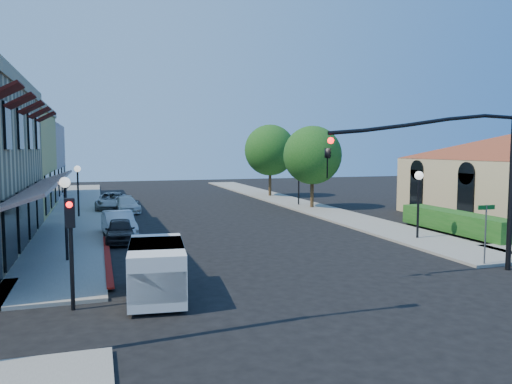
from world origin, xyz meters
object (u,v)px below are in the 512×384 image
object	(u,v)px
lamppost_right_far	(299,173)
lamppost_left_near	(65,197)
lamppost_right_near	(419,187)
street_name_sign	(486,225)
white_van	(157,267)
signal_mast_arm	(466,166)
parked_car_a	(120,231)
cobra_streetlight	(0,124)
parked_car_d	(112,201)
lamppost_left_far	(78,178)
parked_car_c	(126,205)
street_tree_b	(270,150)
secondary_signal	(71,233)
parked_car_b	(119,224)
street_tree_a	(312,155)

from	to	relation	value
lamppost_right_far	lamppost_left_near	bearing A→B (deg)	-136.74
lamppost_right_near	street_name_sign	bearing A→B (deg)	-99.78
lamppost_right_far	white_van	world-z (taller)	lamppost_right_far
lamppost_left_near	white_van	distance (m)	6.96
signal_mast_arm	street_name_sign	world-z (taller)	signal_mast_arm
lamppost_right_far	parked_car_a	size ratio (longest dim) A/B	1.01
signal_mast_arm	cobra_streetlight	xyz separation A→B (m)	(-15.01, -3.50, 1.18)
cobra_streetlight	parked_car_d	distance (m)	28.53
cobra_streetlight	lamppost_left_near	xyz separation A→B (m)	(0.65, 10.00, -2.53)
lamppost_left_near	parked_car_d	bearing A→B (deg)	82.72
cobra_streetlight	parked_car_a	distance (m)	15.05
lamppost_left_far	signal_mast_arm	bearing A→B (deg)	-55.00
lamppost_left_far	parked_car_c	world-z (taller)	lamppost_left_far
street_tree_b	lamppost_right_near	distance (m)	24.07
secondary_signal	lamppost_right_near	size ratio (longest dim) A/B	0.93
parked_car_a	parked_car_b	distance (m)	1.62
street_tree_a	lamppost_right_far	size ratio (longest dim) A/B	1.82
street_tree_a	lamppost_left_near	size ratio (longest dim) A/B	1.82
street_tree_b	signal_mast_arm	distance (m)	30.65
cobra_streetlight	parked_car_d	world-z (taller)	cobra_streetlight
street_name_sign	white_van	bearing A→B (deg)	-178.94
parked_car_d	street_tree_a	bearing A→B (deg)	-9.13
street_tree_a	cobra_streetlight	world-z (taller)	cobra_streetlight
street_name_sign	parked_car_d	distance (m)	27.48
street_tree_b	secondary_signal	world-z (taller)	street_tree_b
lamppost_left_far	parked_car_c	distance (m)	4.39
street_tree_a	parked_car_a	world-z (taller)	street_tree_a
lamppost_left_near	parked_car_c	size ratio (longest dim) A/B	0.90
street_tree_b	lamppost_right_far	world-z (taller)	street_tree_b
lamppost_left_far	lamppost_right_far	bearing A→B (deg)	6.71
lamppost_left_far	street_tree_b	bearing A→B (deg)	30.03
street_tree_b	lamppost_right_far	size ratio (longest dim) A/B	1.97
street_tree_a	parked_car_b	bearing A→B (deg)	-150.81
cobra_streetlight	parked_car_d	size ratio (longest dim) A/B	1.93
signal_mast_arm	secondary_signal	distance (m)	13.97
lamppost_right_far	parked_car_a	world-z (taller)	lamppost_right_far
cobra_streetlight	parked_car_b	bearing A→B (deg)	79.31
cobra_streetlight	lamppost_right_near	world-z (taller)	cobra_streetlight
secondary_signal	lamppost_right_far	size ratio (longest dim) A/B	0.93
cobra_streetlight	lamppost_right_near	bearing A→B (deg)	29.54
street_tree_a	signal_mast_arm	world-z (taller)	street_tree_a
signal_mast_arm	cobra_streetlight	bearing A→B (deg)	-166.89
parked_car_b	parked_car_d	bearing A→B (deg)	84.70
secondary_signal	cobra_streetlight	xyz separation A→B (m)	(-1.15, -3.41, 2.95)
signal_mast_arm	parked_car_b	distance (m)	17.43
cobra_streetlight	lamppost_right_near	distance (m)	20.44
lamppost_right_far	parked_car_b	size ratio (longest dim) A/B	0.86
cobra_streetlight	parked_car_d	xyz separation A→B (m)	(2.95, 28.00, -4.60)
parked_car_c	cobra_streetlight	bearing A→B (deg)	-104.88
parked_car_c	parked_car_d	distance (m)	2.24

